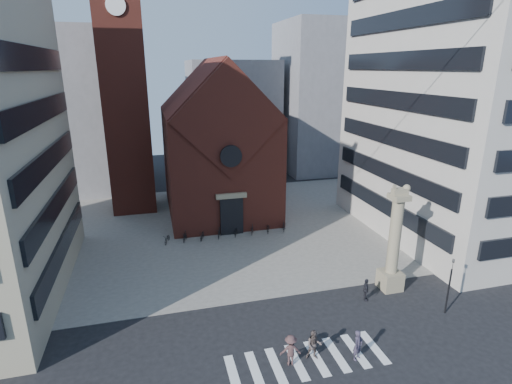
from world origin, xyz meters
TOP-DOWN VIEW (x-y plane):
  - ground at (0.00, 0.00)m, footprint 120.00×120.00m
  - piazza at (0.00, 19.00)m, footprint 46.00×30.00m
  - zebra_crossing at (0.55, -3.00)m, footprint 10.20×3.20m
  - church at (0.00, 25.04)m, footprint 12.00×16.65m
  - campanile at (-10.00, 28.00)m, footprint 5.50×5.50m
  - building_right at (24.00, 12.00)m, footprint 18.00×22.00m
  - bg_block_left at (-20.00, 40.00)m, footprint 16.00×14.00m
  - bg_block_mid at (6.00, 45.00)m, footprint 14.00×12.00m
  - bg_block_right at (22.00, 42.00)m, footprint 16.00×14.00m
  - lion_column at (10.01, 3.00)m, footprint 1.63×1.60m
  - traffic_light at (12.00, -1.00)m, footprint 0.13×0.16m
  - pedestrian_0 at (3.53, -3.66)m, footprint 0.85×0.76m
  - pedestrian_1 at (1.00, -2.93)m, footprint 1.10×0.97m
  - pedestrian_2 at (7.27, 1.97)m, footprint 0.78×1.13m
  - pedestrian_3 at (-0.53, -3.04)m, footprint 1.36×0.92m
  - scooter_0 at (-6.73, 16.32)m, footprint 1.06×1.78m
  - scooter_1 at (-4.97, 16.32)m, footprint 0.92×1.70m
  - scooter_2 at (-3.21, 16.32)m, footprint 1.06×1.78m
  - scooter_3 at (-1.45, 16.32)m, footprint 0.92×1.70m
  - scooter_4 at (0.32, 16.32)m, footprint 1.06×1.78m
  - scooter_5 at (2.08, 16.32)m, footprint 0.92×1.70m
  - scooter_6 at (3.84, 16.32)m, footprint 1.06×1.78m
  - scooter_7 at (5.60, 16.32)m, footprint 0.92×1.70m

SIDE VIEW (x-z plane):
  - ground at x=0.00m, z-range 0.00..0.00m
  - zebra_crossing at x=0.55m, z-range 0.00..0.01m
  - piazza at x=0.00m, z-range 0.00..0.05m
  - scooter_0 at x=-6.73m, z-range 0.05..0.93m
  - scooter_2 at x=-3.21m, z-range 0.05..0.93m
  - scooter_4 at x=0.32m, z-range 0.05..0.93m
  - scooter_6 at x=3.84m, z-range 0.05..0.93m
  - scooter_1 at x=-4.97m, z-range 0.05..1.03m
  - scooter_3 at x=-1.45m, z-range 0.05..1.03m
  - scooter_5 at x=2.08m, z-range 0.05..1.03m
  - scooter_7 at x=5.60m, z-range 0.05..1.03m
  - pedestrian_2 at x=7.27m, z-range 0.00..1.78m
  - pedestrian_1 at x=1.00m, z-range 0.00..1.91m
  - pedestrian_0 at x=3.53m, z-range 0.00..1.95m
  - pedestrian_3 at x=-0.53m, z-range 0.00..1.96m
  - traffic_light at x=12.00m, z-range 0.14..4.44m
  - lion_column at x=10.01m, z-range -0.88..7.79m
  - church at x=0.00m, z-range -1.02..16.98m
  - bg_block_mid at x=6.00m, z-range 0.00..18.00m
  - bg_block_left at x=-20.00m, z-range 0.00..22.00m
  - bg_block_right at x=22.00m, z-range 0.00..24.00m
  - campanile at x=-10.00m, z-range 0.14..31.34m
  - building_right at x=24.00m, z-range 0.00..32.00m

